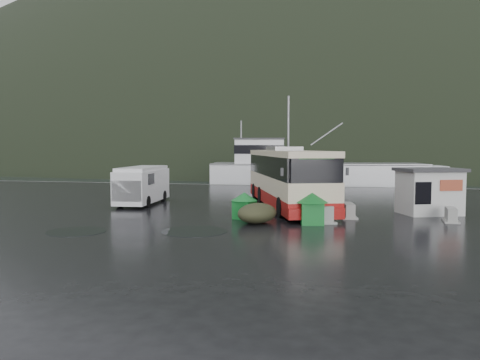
% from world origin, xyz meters
% --- Properties ---
extents(ground, '(160.00, 160.00, 0.00)m').
position_xyz_m(ground, '(0.00, 0.00, 0.00)').
color(ground, black).
rests_on(ground, ground).
extents(harbor_water, '(300.00, 180.00, 0.02)m').
position_xyz_m(harbor_water, '(0.00, 110.00, 0.00)').
color(harbor_water, black).
rests_on(harbor_water, ground).
extents(quay_edge, '(160.00, 0.60, 1.50)m').
position_xyz_m(quay_edge, '(0.00, 20.00, 0.00)').
color(quay_edge, '#999993').
rests_on(quay_edge, ground).
extents(headland, '(780.00, 540.00, 570.00)m').
position_xyz_m(headland, '(10.00, 250.00, 0.00)').
color(headland, black).
rests_on(headland, ground).
extents(coach_bus, '(7.56, 13.96, 3.85)m').
position_xyz_m(coach_bus, '(2.28, 3.77, 0.00)').
color(coach_bus, beige).
rests_on(coach_bus, ground).
extents(white_van, '(2.58, 6.17, 2.51)m').
position_xyz_m(white_van, '(-7.31, 3.19, 0.00)').
color(white_van, silver).
rests_on(white_van, ground).
extents(waste_bin_left, '(1.28, 1.28, 1.56)m').
position_xyz_m(waste_bin_left, '(4.24, -2.70, 0.00)').
color(waste_bin_left, '#136B26').
rests_on(waste_bin_left, ground).
extents(waste_bin_right, '(1.26, 1.26, 1.40)m').
position_xyz_m(waste_bin_right, '(0.62, -1.67, 0.00)').
color(waste_bin_right, '#136B26').
rests_on(waste_bin_right, ground).
extents(dome_tent, '(2.37, 2.90, 1.00)m').
position_xyz_m(dome_tent, '(1.54, -2.92, 0.00)').
color(dome_tent, '#33341F').
rests_on(dome_tent, ground).
extents(ticket_kiosk, '(4.02, 3.54, 2.61)m').
position_xyz_m(ticket_kiosk, '(10.50, 2.24, 0.00)').
color(ticket_kiosk, silver).
rests_on(ticket_kiosk, ground).
extents(jersey_barrier_a, '(1.36, 1.94, 0.88)m').
position_xyz_m(jersey_barrier_a, '(4.79, -1.86, 0.00)').
color(jersey_barrier_a, '#999993').
rests_on(jersey_barrier_a, ground).
extents(jersey_barrier_b, '(0.83, 1.49, 0.72)m').
position_xyz_m(jersey_barrier_b, '(11.10, -0.47, 0.00)').
color(jersey_barrier_b, '#999993').
rests_on(jersey_barrier_b, ground).
extents(jersey_barrier_c, '(0.97, 1.64, 0.78)m').
position_xyz_m(jersey_barrier_c, '(6.04, -0.14, 0.00)').
color(jersey_barrier_c, '#999993').
rests_on(jersey_barrier_c, ground).
extents(fishing_trawler, '(27.79, 9.51, 10.89)m').
position_xyz_m(fishing_trawler, '(2.98, 26.49, 0.00)').
color(fishing_trawler, silver).
rests_on(fishing_trawler, ground).
extents(puddles, '(12.25, 13.52, 0.01)m').
position_xyz_m(puddles, '(-0.13, -1.97, 0.01)').
color(puddles, black).
rests_on(puddles, ground).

